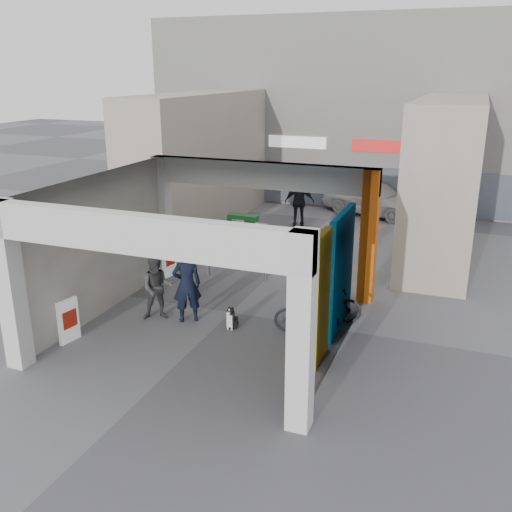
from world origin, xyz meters
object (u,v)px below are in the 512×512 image
at_px(border_collie, 232,319).
at_px(bicycle_front, 325,302).
at_px(white_van, 373,197).
at_px(man_crates, 299,202).
at_px(man_elderly, 312,274).
at_px(man_with_dog, 187,284).
at_px(cafe_set, 237,243).
at_px(bicycle_rear, 307,314).
at_px(produce_stand, 241,230).
at_px(man_back_turned, 157,288).

height_order(border_collie, bicycle_front, bicycle_front).
bearing_deg(border_collie, white_van, 67.66).
bearing_deg(man_crates, man_elderly, 90.17).
xyz_separation_m(man_with_dog, man_elderly, (2.52, 2.07, -0.10)).
distance_m(cafe_set, border_collie, 5.72).
distance_m(man_elderly, bicycle_rear, 1.75).
xyz_separation_m(produce_stand, border_collie, (2.60, -6.91, -0.12)).
bearing_deg(man_with_dog, man_back_turned, -24.07).
bearing_deg(border_collie, man_elderly, 39.84).
distance_m(produce_stand, border_collie, 7.38).
relative_size(bicycle_front, bicycle_rear, 1.18).
bearing_deg(bicycle_rear, man_with_dog, 84.88).
xyz_separation_m(bicycle_rear, white_van, (-0.59, 11.89, 0.28)).
bearing_deg(bicycle_front, white_van, -1.17).
distance_m(man_crates, white_van, 3.72).
height_order(cafe_set, man_elderly, man_elderly).
distance_m(man_back_turned, white_van, 12.78).
bearing_deg(man_with_dog, bicycle_front, 167.77).
xyz_separation_m(man_back_turned, man_crates, (0.69, 9.53, 0.16)).
relative_size(produce_stand, bicycle_front, 0.75).
bearing_deg(man_elderly, man_with_dog, -152.87).
relative_size(cafe_set, white_van, 0.39).
bearing_deg(man_with_dog, bicycle_rear, 153.35).
height_order(man_crates, bicycle_front, man_crates).
distance_m(border_collie, man_crates, 9.51).
bearing_deg(bicycle_front, cafe_set, 39.47).
height_order(man_back_turned, bicycle_front, man_back_turned).
bearing_deg(man_with_dog, white_van, -135.11).
bearing_deg(cafe_set, man_crates, 77.75).
distance_m(man_crates, bicycle_rear, 9.47).
bearing_deg(bicycle_rear, border_collie, 90.59).
distance_m(man_with_dog, white_van, 12.50).
relative_size(man_back_turned, white_van, 0.38).
bearing_deg(produce_stand, cafe_set, -65.95).
distance_m(cafe_set, bicycle_rear, 6.21).
bearing_deg(border_collie, man_crates, 80.16).
xyz_separation_m(man_elderly, bicycle_front, (0.56, -0.81, -0.38)).
distance_m(border_collie, man_with_dog, 1.36).
distance_m(produce_stand, white_van, 6.57).
bearing_deg(man_crates, white_van, -147.92).
height_order(man_back_turned, bicycle_rear, man_back_turned).
relative_size(cafe_set, man_crates, 0.86).
distance_m(man_back_turned, bicycle_front, 4.08).
xyz_separation_m(man_with_dog, white_van, (2.28, 12.29, -0.21)).
distance_m(border_collie, bicycle_front, 2.32).
relative_size(produce_stand, bicycle_rear, 0.88).
relative_size(produce_stand, man_crates, 0.69).
xyz_separation_m(man_with_dog, man_crates, (-0.04, 9.40, 0.02)).
height_order(cafe_set, man_crates, man_crates).
bearing_deg(man_with_dog, produce_stand, -112.81).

